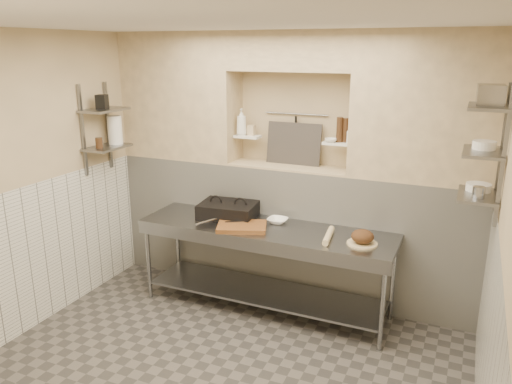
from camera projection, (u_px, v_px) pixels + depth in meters
The scene contains 48 objects.
floor at pixel (216, 379), 4.19m from camera, with size 4.00×3.90×0.10m, color #514C48.
ceiling at pixel (206, 14), 3.38m from camera, with size 4.00×3.90×0.10m, color silver.
wall_left at pixel (15, 187), 4.57m from camera, with size 0.10×3.90×2.80m, color #CFB587.
wall_right at pixel (512, 261), 2.99m from camera, with size 0.10×3.90×2.80m, color #CFB587.
wall_back at pixel (298, 163), 5.54m from camera, with size 4.00×0.10×2.80m, color #CFB587.
backwall_lower at pixel (289, 229), 5.52m from camera, with size 4.00×0.40×1.40m, color silver.
alcove_sill at pixel (290, 167), 5.32m from camera, with size 1.30×0.40×0.02m, color #CFB587.
backwall_pillar_left at pixel (181, 96), 5.64m from camera, with size 1.35×0.40×1.40m, color #CFB587.
backwall_pillar_right at pixel (426, 107), 4.62m from camera, with size 1.35×0.40×1.40m, color #CFB587.
backwall_header at pixel (292, 51), 4.99m from camera, with size 1.30×0.40×0.40m, color #CFB587.
wainscot_left at pixel (30, 259), 4.75m from camera, with size 0.02×3.90×1.40m, color silver.
wainscot_right at pixel (486, 359), 3.21m from camera, with size 0.02×3.90×1.40m, color silver.
alcove_shelf_left at pixel (248, 136), 5.43m from camera, with size 0.28×0.16×0.03m, color white.
alcove_shelf_right at pixel (337, 143), 5.05m from camera, with size 0.28×0.16×0.03m, color white.
utensil_rail at pixel (297, 114), 5.32m from camera, with size 0.02×0.02×0.70m, color gray.
hanging_steel at pixel (296, 130), 5.35m from camera, with size 0.02×0.02×0.30m, color black.
splash_panel at pixel (294, 144), 5.34m from camera, with size 0.60×0.02×0.45m, color #383330.
shelf_rail_left_a at pixel (108, 125), 5.53m from camera, with size 0.03×0.03×0.95m, color slate.
shelf_rail_left_b at pixel (83, 131), 5.18m from camera, with size 0.03×0.03×0.95m, color slate.
wall_shelf_left_lower at pixel (107, 147), 5.36m from camera, with size 0.30×0.50×0.03m, color slate.
wall_shelf_left_upper at pixel (104, 110), 5.25m from camera, with size 0.30×0.50×0.03m, color slate.
shelf_rail_right_a at pixel (502, 149), 4.00m from camera, with size 0.03×0.03×1.05m, color slate.
shelf_rail_right_b at pixel (504, 159), 3.64m from camera, with size 0.03×0.03×1.05m, color slate.
wall_shelf_right_lower at pixel (478, 195), 3.97m from camera, with size 0.30×0.50×0.03m, color slate.
wall_shelf_right_mid at pixel (483, 152), 3.87m from camera, with size 0.30×0.50×0.03m, color slate.
wall_shelf_right_upper at pixel (489, 107), 3.78m from camera, with size 0.30×0.50×0.03m, color slate.
prep_table at pixel (265, 251), 5.06m from camera, with size 2.60×0.70×0.90m.
panini_press at pixel (228, 210), 5.26m from camera, with size 0.63×0.49×0.16m.
cutting_board at pixel (242, 227), 4.95m from camera, with size 0.48×0.34×0.04m, color brown.
knife_blade at pixel (237, 222), 5.02m from camera, with size 0.25×0.03×0.01m, color gray.
tongs at pixel (207, 221), 4.99m from camera, with size 0.02×0.02×0.26m, color gray.
mixing_bowl at pixel (278, 221), 5.11m from camera, with size 0.21×0.21×0.05m, color white.
rolling_pin at pixel (328, 236), 4.69m from camera, with size 0.06×0.06×0.40m, color #D7C189.
bread_board at pixel (362, 244), 4.56m from camera, with size 0.28×0.28×0.02m, color #D7C189.
bread_loaf at pixel (363, 236), 4.54m from camera, with size 0.21×0.21×0.12m, color #4C2D19.
bottle_soap at pixel (241, 122), 5.39m from camera, with size 0.11×0.11×0.29m, color white.
jar_alcove at pixel (252, 130), 5.43m from camera, with size 0.07×0.07×0.11m, color #CFB587.
bowl_alcove at pixel (331, 140), 5.03m from camera, with size 0.12×0.12×0.04m, color white.
condiment_a at pixel (345, 130), 5.01m from camera, with size 0.07×0.07×0.24m, color #362112.
condiment_b at pixel (339, 130), 5.00m from camera, with size 0.06×0.06×0.25m, color #362112.
condiment_c at pixel (350, 137), 4.97m from camera, with size 0.07×0.07×0.12m, color white.
jug_left at pixel (115, 130), 5.44m from camera, with size 0.15×0.15×0.31m, color white.
jar_left at pixel (99, 143), 5.24m from camera, with size 0.07×0.07×0.11m, color #362112.
box_left_upper at pixel (102, 102), 5.21m from camera, with size 0.11×0.11×0.15m, color black.
bowl_right at pixel (479, 187), 4.04m from camera, with size 0.20×0.20×0.06m, color white.
canister_right at pixel (479, 193), 3.84m from camera, with size 0.09×0.09×0.09m, color gray.
bowl_right_mid at pixel (484, 145), 3.91m from camera, with size 0.18×0.18×0.07m, color white.
basket_right at pixel (491, 95), 3.78m from camera, with size 0.20×0.24×0.15m, color gray.
Camera 1 is at (1.75, -3.15, 2.63)m, focal length 35.00 mm.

